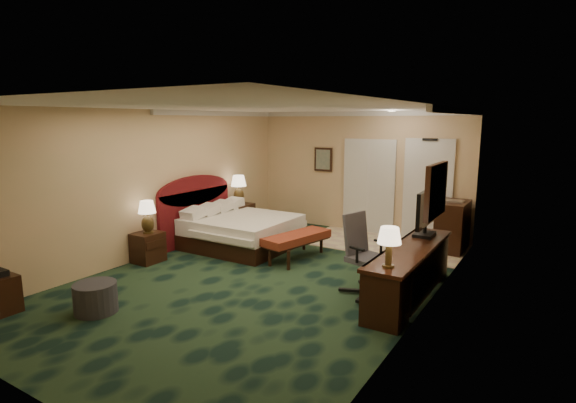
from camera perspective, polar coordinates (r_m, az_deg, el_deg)
The scene contains 25 objects.
floor at distance 7.36m, azimuth -2.82°, elevation -9.63°, with size 5.00×7.50×0.00m, color black.
ceiling at distance 6.93m, azimuth -3.02°, elevation 11.87°, with size 5.00×7.50×0.00m, color white.
wall_back at distance 10.30m, azimuth 9.05°, elevation 3.70°, with size 5.00×0.00×2.70m, color #DEB085.
wall_front at distance 4.54m, azimuth -31.05°, elevation -5.96°, with size 5.00×0.00×2.70m, color #DEB085.
wall_left at distance 8.67m, azimuth -16.65°, elevation 2.19°, with size 0.00×7.50×2.70m, color #DEB085.
wall_right at distance 5.98m, azimuth 17.20°, elevation -1.32°, with size 0.00×7.50×2.70m, color #DEB085.
crown_molding at distance 6.92m, azimuth -3.02°, elevation 11.46°, with size 5.00×7.50×0.10m, color silver, non-canonical shape.
tile_patch at distance 9.45m, azimuth 11.86°, elevation -5.29°, with size 3.20×1.70×0.01m, color beige.
headboard at distance 9.42m, azimuth -11.67°, elevation -0.99°, with size 0.12×2.00×1.40m, color #4A0712, non-canonical shape.
entry_door at distance 9.82m, azimuth 17.30°, elevation 1.28°, with size 1.02×0.06×2.18m, color silver.
closet_doors at distance 10.20m, azimuth 10.21°, elevation 1.91°, with size 1.20×0.06×2.10m, color beige.
wall_art at distance 10.61m, azimuth 4.51°, elevation 5.35°, with size 0.45×0.06×0.55m, color #4C675C.
wall_mirror at distance 6.53m, azimuth 18.30°, elevation 1.35°, with size 0.05×0.95×0.75m, color white.
bed at distance 9.04m, azimuth -5.84°, elevation -3.85°, with size 1.94×1.80×0.61m, color white.
nightstand_near at distance 8.44m, azimuth -17.37°, elevation -5.58°, with size 0.43×0.49×0.54m, color black.
nightstand_far at distance 10.20m, azimuth -6.31°, elevation -2.13°, with size 0.52×0.60×0.65m, color black.
lamp_near at distance 8.29m, azimuth -17.43°, elevation -1.89°, with size 0.31×0.31×0.58m, color #2E2210, non-canonical shape.
lamp_far at distance 10.11m, azimuth -6.27°, elevation 1.51°, with size 0.34×0.34×0.65m, color #2E2210, non-canonical shape.
bed_bench at distance 8.23m, azimuth 1.12°, elevation -5.72°, with size 0.48×1.40×0.47m, color maroon.
ottoman at distance 6.57m, azimuth -23.24°, elevation -11.16°, with size 0.55×0.55×0.40m, color #27272B.
desk at distance 6.71m, azimuth 15.22°, elevation -8.68°, with size 0.55×2.56×0.74m, color black.
tv at distance 7.22m, azimuth 17.08°, elevation -1.43°, with size 0.08×0.92×0.72m, color black.
desk_lamp at distance 5.60m, azimuth 12.70°, elevation -5.65°, with size 0.29×0.29×0.51m, color #2E2210, non-canonical shape.
desk_chair at distance 6.60m, azimuth 10.27°, elevation -6.79°, with size 0.68×0.64×1.18m, color #46454C, non-canonical shape.
minibar at distance 9.28m, azimuth 20.16°, elevation -2.95°, with size 0.51×0.91×0.96m, color black.
Camera 1 is at (3.94, -5.69, 2.50)m, focal length 28.00 mm.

